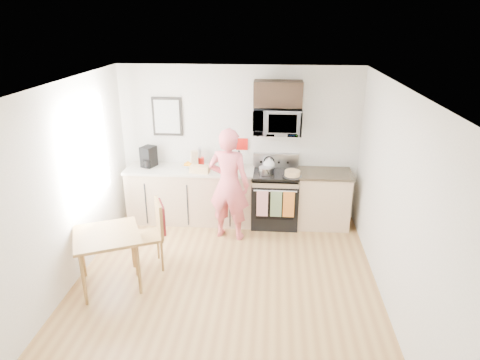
# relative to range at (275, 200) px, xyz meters

# --- Properties ---
(floor) EXTENTS (4.60, 4.60, 0.00)m
(floor) POSITION_rel_range_xyz_m (-0.63, -1.98, -0.44)
(floor) COLOR olive
(floor) RESTS_ON ground
(back_wall) EXTENTS (4.00, 0.04, 2.60)m
(back_wall) POSITION_rel_range_xyz_m (-0.63, 0.32, 0.86)
(back_wall) COLOR beige
(back_wall) RESTS_ON floor
(front_wall) EXTENTS (4.00, 0.04, 2.60)m
(front_wall) POSITION_rel_range_xyz_m (-0.63, -4.28, 0.86)
(front_wall) COLOR beige
(front_wall) RESTS_ON floor
(left_wall) EXTENTS (0.04, 4.60, 2.60)m
(left_wall) POSITION_rel_range_xyz_m (-2.63, -1.98, 0.86)
(left_wall) COLOR beige
(left_wall) RESTS_ON floor
(right_wall) EXTENTS (0.04, 4.60, 2.60)m
(right_wall) POSITION_rel_range_xyz_m (1.37, -1.98, 0.86)
(right_wall) COLOR beige
(right_wall) RESTS_ON floor
(ceiling) EXTENTS (4.00, 4.60, 0.04)m
(ceiling) POSITION_rel_range_xyz_m (-0.63, -1.98, 2.16)
(ceiling) COLOR white
(ceiling) RESTS_ON back_wall
(window) EXTENTS (0.06, 1.40, 1.50)m
(window) POSITION_rel_range_xyz_m (-2.59, -1.18, 1.11)
(window) COLOR silver
(window) RESTS_ON left_wall
(cabinet_left) EXTENTS (2.10, 0.60, 0.90)m
(cabinet_left) POSITION_rel_range_xyz_m (-1.43, 0.02, 0.01)
(cabinet_left) COLOR tan
(cabinet_left) RESTS_ON floor
(countertop_left) EXTENTS (2.14, 0.64, 0.04)m
(countertop_left) POSITION_rel_range_xyz_m (-1.43, 0.02, 0.48)
(countertop_left) COLOR beige
(countertop_left) RESTS_ON cabinet_left
(cabinet_right) EXTENTS (0.84, 0.60, 0.90)m
(cabinet_right) POSITION_rel_range_xyz_m (0.80, 0.02, 0.01)
(cabinet_right) COLOR tan
(cabinet_right) RESTS_ON floor
(countertop_right) EXTENTS (0.88, 0.64, 0.04)m
(countertop_right) POSITION_rel_range_xyz_m (0.80, 0.02, 0.48)
(countertop_right) COLOR black
(countertop_right) RESTS_ON cabinet_right
(range) EXTENTS (0.76, 0.70, 1.16)m
(range) POSITION_rel_range_xyz_m (0.00, 0.00, 0.00)
(range) COLOR black
(range) RESTS_ON floor
(microwave) EXTENTS (0.76, 0.51, 0.42)m
(microwave) POSITION_rel_range_xyz_m (-0.00, 0.10, 1.32)
(microwave) COLOR #A7A7AC
(microwave) RESTS_ON back_wall
(upper_cabinet) EXTENTS (0.76, 0.35, 0.40)m
(upper_cabinet) POSITION_rel_range_xyz_m (-0.00, 0.15, 1.74)
(upper_cabinet) COLOR black
(upper_cabinet) RESTS_ON back_wall
(wall_art) EXTENTS (0.50, 0.04, 0.65)m
(wall_art) POSITION_rel_range_xyz_m (-1.83, 0.30, 1.31)
(wall_art) COLOR black
(wall_art) RESTS_ON back_wall
(wall_trivet) EXTENTS (0.20, 0.02, 0.20)m
(wall_trivet) POSITION_rel_range_xyz_m (-0.58, 0.31, 0.86)
(wall_trivet) COLOR #B3160F
(wall_trivet) RESTS_ON back_wall
(person) EXTENTS (0.73, 0.56, 1.79)m
(person) POSITION_rel_range_xyz_m (-0.71, -0.53, 0.46)
(person) COLOR #D43A4E
(person) RESTS_ON floor
(dining_table) EXTENTS (0.92, 0.92, 0.75)m
(dining_table) POSITION_rel_range_xyz_m (-2.12, -1.97, 0.22)
(dining_table) COLOR brown
(dining_table) RESTS_ON floor
(chair) EXTENTS (0.58, 0.55, 0.98)m
(chair) POSITION_rel_range_xyz_m (-1.63, -1.46, 0.20)
(chair) COLOR brown
(chair) RESTS_ON floor
(knife_block) EXTENTS (0.11, 0.14, 0.20)m
(knife_block) POSITION_rel_range_xyz_m (-0.61, 0.12, 0.61)
(knife_block) COLOR brown
(knife_block) RESTS_ON countertop_left
(utensil_crock) EXTENTS (0.11, 0.11, 0.33)m
(utensil_crock) POSITION_rel_range_xyz_m (-1.27, 0.21, 0.64)
(utensil_crock) COLOR #B3160F
(utensil_crock) RESTS_ON countertop_left
(fruit_bowl) EXTENTS (0.22, 0.22, 0.10)m
(fruit_bowl) POSITION_rel_range_xyz_m (-1.47, 0.09, 0.54)
(fruit_bowl) COLOR silver
(fruit_bowl) RESTS_ON countertop_left
(milk_carton) EXTENTS (0.14, 0.14, 0.28)m
(milk_carton) POSITION_rel_range_xyz_m (-1.36, 0.11, 0.64)
(milk_carton) COLOR tan
(milk_carton) RESTS_ON countertop_left
(coffee_maker) EXTENTS (0.27, 0.32, 0.35)m
(coffee_maker) POSITION_rel_range_xyz_m (-2.13, 0.07, 0.67)
(coffee_maker) COLOR black
(coffee_maker) RESTS_ON countertop_left
(bread_bag) EXTENTS (0.33, 0.19, 0.12)m
(bread_bag) POSITION_rel_range_xyz_m (-1.23, -0.16, 0.56)
(bread_bag) COLOR #D7B771
(bread_bag) RESTS_ON countertop_left
(cake) EXTENTS (0.30, 0.30, 0.10)m
(cake) POSITION_rel_range_xyz_m (0.27, -0.19, 0.54)
(cake) COLOR black
(cake) RESTS_ON range
(kettle) EXTENTS (0.20, 0.20, 0.25)m
(kettle) POSITION_rel_range_xyz_m (-0.11, 0.07, 0.60)
(kettle) COLOR silver
(kettle) RESTS_ON range
(pot) EXTENTS (0.22, 0.37, 0.11)m
(pot) POSITION_rel_range_xyz_m (-0.16, -0.09, 0.54)
(pot) COLOR #A7A7AC
(pot) RESTS_ON range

